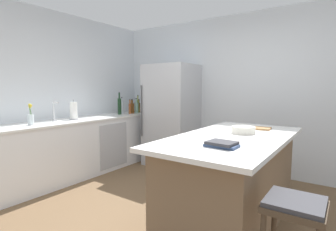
# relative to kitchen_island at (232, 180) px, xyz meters

# --- Properties ---
(ground_plane) EXTENTS (7.20, 7.20, 0.00)m
(ground_plane) POSITION_rel_kitchen_island_xyz_m (-0.53, -0.44, -0.47)
(ground_plane) COLOR brown
(wall_rear) EXTENTS (6.00, 0.10, 2.60)m
(wall_rear) POSITION_rel_kitchen_island_xyz_m (-0.53, 1.81, 0.83)
(wall_rear) COLOR silver
(wall_rear) RESTS_ON ground_plane
(wall_left) EXTENTS (0.10, 6.00, 2.60)m
(wall_left) POSITION_rel_kitchen_island_xyz_m (-2.98, -0.44, 0.83)
(wall_left) COLOR silver
(wall_left) RESTS_ON ground_plane
(counter_run_left) EXTENTS (0.69, 3.07, 0.90)m
(counter_run_left) POSITION_rel_kitchen_island_xyz_m (-2.60, 0.14, -0.01)
(counter_run_left) COLOR white
(counter_run_left) RESTS_ON ground_plane
(kitchen_island) EXTENTS (0.98, 1.95, 0.92)m
(kitchen_island) POSITION_rel_kitchen_island_xyz_m (0.00, 0.00, 0.00)
(kitchen_island) COLOR #7A6047
(kitchen_island) RESTS_ON ground_plane
(refrigerator) EXTENTS (0.85, 0.75, 1.80)m
(refrigerator) POSITION_rel_kitchen_island_xyz_m (-1.70, 1.40, 0.44)
(refrigerator) COLOR #B7BABF
(refrigerator) RESTS_ON ground_plane
(bar_stool) EXTENTS (0.36, 0.36, 0.70)m
(bar_stool) POSITION_rel_kitchen_island_xyz_m (0.69, -0.72, 0.10)
(bar_stool) COLOR #473828
(bar_stool) RESTS_ON ground_plane
(sink_faucet) EXTENTS (0.15, 0.05, 0.30)m
(sink_faucet) POSITION_rel_kitchen_island_xyz_m (-2.64, -0.30, 0.59)
(sink_faucet) COLOR silver
(sink_faucet) RESTS_ON counter_run_left
(flower_vase) EXTENTS (0.08, 0.08, 0.29)m
(flower_vase) POSITION_rel_kitchen_island_xyz_m (-2.53, -0.71, 0.54)
(flower_vase) COLOR silver
(flower_vase) RESTS_ON counter_run_left
(paper_towel_roll) EXTENTS (0.14, 0.14, 0.31)m
(paper_towel_roll) POSITION_rel_kitchen_island_xyz_m (-2.61, 0.01, 0.57)
(paper_towel_roll) COLOR gray
(paper_towel_roll) RESTS_ON counter_run_left
(syrup_bottle) EXTENTS (0.06, 0.06, 0.26)m
(syrup_bottle) POSITION_rel_kitchen_island_xyz_m (-2.62, 1.56, 0.54)
(syrup_bottle) COLOR #5B3319
(syrup_bottle) RESTS_ON counter_run_left
(olive_oil_bottle) EXTENTS (0.05, 0.05, 0.35)m
(olive_oil_bottle) POSITION_rel_kitchen_island_xyz_m (-2.56, 1.46, 0.57)
(olive_oil_bottle) COLOR olive
(olive_oil_bottle) RESTS_ON counter_run_left
(gin_bottle) EXTENTS (0.07, 0.07, 0.29)m
(gin_bottle) POSITION_rel_kitchen_island_xyz_m (-2.51, 1.37, 0.55)
(gin_bottle) COLOR #8CB79E
(gin_bottle) RESTS_ON counter_run_left
(whiskey_bottle) EXTENTS (0.09, 0.09, 0.27)m
(whiskey_bottle) POSITION_rel_kitchen_island_xyz_m (-2.55, 1.27, 0.54)
(whiskey_bottle) COLOR brown
(whiskey_bottle) RESTS_ON counter_run_left
(vinegar_bottle) EXTENTS (0.05, 0.05, 0.28)m
(vinegar_bottle) POSITION_rel_kitchen_island_xyz_m (-2.52, 1.19, 0.54)
(vinegar_bottle) COLOR #994C23
(vinegar_bottle) RESTS_ON counter_run_left
(soda_bottle) EXTENTS (0.08, 0.08, 0.32)m
(soda_bottle) POSITION_rel_kitchen_island_xyz_m (-2.64, 1.09, 0.56)
(soda_bottle) COLOR silver
(soda_bottle) RESTS_ON counter_run_left
(wine_bottle) EXTENTS (0.07, 0.07, 0.41)m
(wine_bottle) POSITION_rel_kitchen_island_xyz_m (-2.59, 0.98, 0.60)
(wine_bottle) COLOR #19381E
(wine_bottle) RESTS_ON counter_run_left
(cookbook_stack) EXTENTS (0.26, 0.20, 0.05)m
(cookbook_stack) POSITION_rel_kitchen_island_xyz_m (0.10, -0.52, 0.48)
(cookbook_stack) COLOR #334770
(cookbook_stack) RESTS_ON kitchen_island
(mixing_bowl) EXTENTS (0.25, 0.25, 0.07)m
(mixing_bowl) POSITION_rel_kitchen_island_xyz_m (0.04, 0.20, 0.49)
(mixing_bowl) COLOR silver
(mixing_bowl) RESTS_ON kitchen_island
(cutting_board) EXTENTS (0.36, 0.22, 0.02)m
(cutting_board) POSITION_rel_kitchen_island_xyz_m (0.04, 0.59, 0.46)
(cutting_board) COLOR #9E7042
(cutting_board) RESTS_ON kitchen_island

